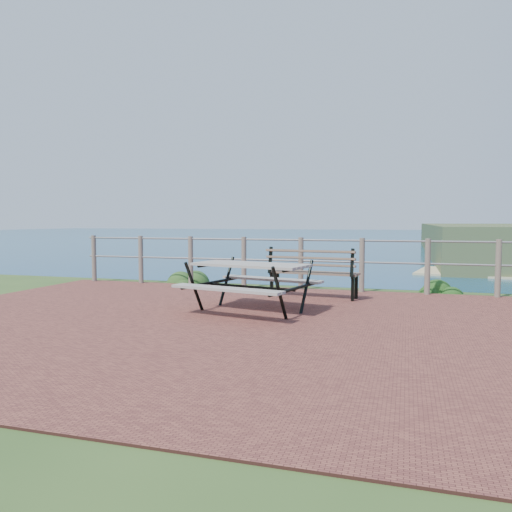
{
  "coord_description": "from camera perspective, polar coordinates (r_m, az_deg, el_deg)",
  "views": [
    {
      "loc": [
        1.94,
        -6.01,
        1.33
      ],
      "look_at": [
        -0.46,
        1.91,
        0.75
      ],
      "focal_mm": 35.0,
      "sensor_mm": 36.0,
      "label": 1
    }
  ],
  "objects": [
    {
      "name": "shrub_lip_east",
      "position": [
        10.07,
        20.24,
        -3.83
      ],
      "size": [
        0.67,
        0.67,
        0.37
      ],
      "primitive_type": "ellipsoid",
      "color": "#1B3E13",
      "rests_on": "ground"
    },
    {
      "name": "safety_railing",
      "position": [
        9.59,
        5.15,
        -0.53
      ],
      "size": [
        9.4,
        0.1,
        1.0
      ],
      "color": "#6B5B4C",
      "rests_on": "ground"
    },
    {
      "name": "ocean",
      "position": [
        206.03,
        16.34,
        3.47
      ],
      "size": [
        1200.0,
        1200.0,
        0.0
      ],
      "primitive_type": "plane",
      "color": "#145478",
      "rests_on": "ground"
    },
    {
      "name": "shrub_lip_west",
      "position": [
        10.94,
        -7.99,
        -3.01
      ],
      "size": [
        0.66,
        0.66,
        0.35
      ],
      "primitive_type": "ellipsoid",
      "color": "#254E1D",
      "rests_on": "ground"
    },
    {
      "name": "park_bench",
      "position": [
        8.61,
        6.59,
        -1.05
      ],
      "size": [
        1.57,
        0.55,
        0.87
      ],
      "rotation": [
        0.0,
        0.0,
        -0.11
      ],
      "color": "brown",
      "rests_on": "ground"
    },
    {
      "name": "picnic_table",
      "position": [
        7.21,
        -0.63,
        -3.0
      ],
      "size": [
        1.77,
        1.41,
        0.7
      ],
      "rotation": [
        0.0,
        0.0,
        -0.23
      ],
      "color": "#9B978B",
      "rests_on": "ground"
    },
    {
      "name": "ground",
      "position": [
        6.45,
        -0.98,
        -7.88
      ],
      "size": [
        10.0,
        7.0,
        0.12
      ],
      "primitive_type": "cube",
      "color": "brown",
      "rests_on": "ground"
    }
  ]
}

